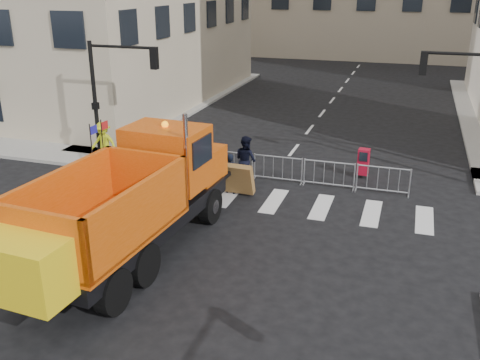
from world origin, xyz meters
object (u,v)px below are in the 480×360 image
(cop_b, at_px, (246,160))
(newspaper_box, at_px, (363,162))
(worker, at_px, (104,143))
(cop_c, at_px, (218,172))
(plow_truck, at_px, (128,200))
(cop_a, at_px, (230,174))

(cop_b, distance_m, newspaper_box, 4.97)
(worker, bearing_deg, cop_c, -14.11)
(plow_truck, xyz_separation_m, cop_a, (1.14, 5.75, -1.05))
(cop_c, relative_size, worker, 0.92)
(worker, xyz_separation_m, newspaper_box, (10.99, 2.17, -0.40))
(plow_truck, distance_m, newspaper_box, 10.90)
(newspaper_box, bearing_deg, plow_truck, -118.47)
(worker, height_order, newspaper_box, worker)
(cop_c, bearing_deg, cop_b, -178.31)
(plow_truck, height_order, cop_b, plow_truck)
(plow_truck, bearing_deg, cop_b, -7.33)
(plow_truck, bearing_deg, cop_a, -7.38)
(worker, relative_size, newspaper_box, 1.73)
(cop_c, bearing_deg, worker, -76.58)
(cop_b, xyz_separation_m, cop_c, (-0.67, -1.43, -0.13))
(cop_a, xyz_separation_m, cop_c, (-0.43, -0.18, 0.06))
(cop_a, height_order, cop_c, cop_c)
(cop_b, xyz_separation_m, newspaper_box, (4.47, 2.13, -0.30))
(cop_c, xyz_separation_m, worker, (-5.85, 1.39, 0.23))
(worker, bearing_deg, plow_truck, -54.29)
(cop_c, height_order, newspaper_box, cop_c)
(cop_b, relative_size, worker, 1.05)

